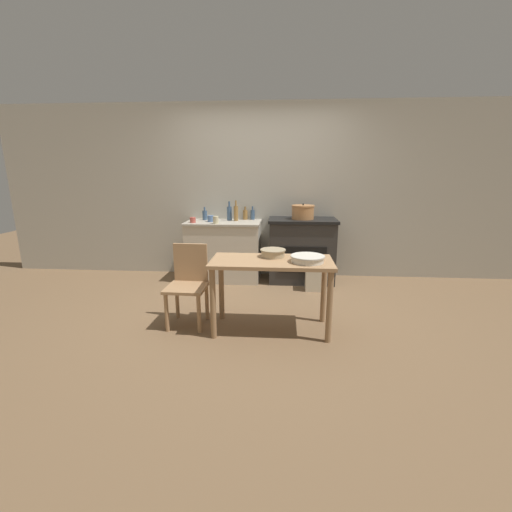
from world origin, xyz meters
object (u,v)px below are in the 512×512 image
(cup_center_right, at_px, (193,220))
(stove, at_px, (302,250))
(bottle_left, at_px, (229,213))
(cup_right, at_px, (216,220))
(flour_sack, at_px, (316,278))
(mixing_bowl_small, at_px, (308,258))
(bottle_far_left, at_px, (236,213))
(cup_mid_right, at_px, (211,219))
(bottle_center, at_px, (253,214))
(mixing_bowl_large, at_px, (273,253))
(bottle_center_left, at_px, (205,215))
(bottle_mid_left, at_px, (245,215))
(stock_pot, at_px, (303,212))
(work_table, at_px, (272,272))
(chair, at_px, (188,282))

(cup_center_right, bearing_deg, stove, 5.87)
(bottle_left, height_order, cup_right, bottle_left)
(flour_sack, bearing_deg, mixing_bowl_small, -99.72)
(mixing_bowl_small, xyz_separation_m, bottle_far_left, (-0.92, 1.81, 0.21))
(bottle_left, relative_size, cup_mid_right, 3.11)
(bottle_center, distance_m, cup_center_right, 0.91)
(bottle_center, relative_size, cup_mid_right, 2.21)
(mixing_bowl_large, height_order, bottle_center_left, bottle_center_left)
(bottle_center_left, bearing_deg, bottle_left, -1.53)
(stove, height_order, bottle_mid_left, bottle_mid_left)
(stock_pot, height_order, cup_right, stock_pot)
(work_table, bearing_deg, bottle_center_left, 120.40)
(bottle_far_left, relative_size, bottle_left, 1.07)
(stove, bearing_deg, stock_pot, -93.06)
(bottle_left, bearing_deg, mixing_bowl_small, -61.01)
(cup_center_right, distance_m, cup_mid_right, 0.26)
(stove, xyz_separation_m, bottle_far_left, (-0.97, 0.08, 0.52))
(mixing_bowl_large, bearing_deg, work_table, -93.94)
(bottle_center_left, height_order, cup_center_right, bottle_center_left)
(bottle_mid_left, bearing_deg, mixing_bowl_small, -67.71)
(stove, distance_m, mixing_bowl_small, 1.76)
(chair, height_order, cup_mid_right, cup_mid_right)
(work_table, relative_size, bottle_center_left, 6.13)
(mixing_bowl_small, bearing_deg, bottle_center_left, 126.92)
(mixing_bowl_small, height_order, cup_center_right, cup_center_right)
(stock_pot, xyz_separation_m, cup_right, (-1.21, -0.20, -0.10))
(stove, bearing_deg, cup_mid_right, -178.30)
(flour_sack, relative_size, bottle_mid_left, 1.75)
(bottle_left, distance_m, bottle_center_left, 0.37)
(cup_mid_right, bearing_deg, work_table, -60.17)
(work_table, bearing_deg, mixing_bowl_small, -9.72)
(bottle_far_left, bearing_deg, chair, -99.92)
(mixing_bowl_small, relative_size, bottle_far_left, 1.09)
(flour_sack, xyz_separation_m, bottle_left, (-1.25, 0.55, 0.80))
(bottle_far_left, relative_size, bottle_mid_left, 1.53)
(work_table, xyz_separation_m, cup_right, (-0.82, 1.44, 0.30))
(cup_center_right, bearing_deg, bottle_far_left, 22.12)
(flour_sack, distance_m, cup_center_right, 1.90)
(bottle_far_left, distance_m, cup_mid_right, 0.38)
(stove, xyz_separation_m, cup_mid_right, (-1.32, -0.04, 0.45))
(flour_sack, relative_size, bottle_center_left, 1.77)
(mixing_bowl_small, xyz_separation_m, cup_mid_right, (-1.28, 1.69, 0.14))
(chair, bearing_deg, bottle_far_left, 81.32)
(mixing_bowl_small, xyz_separation_m, cup_right, (-1.17, 1.50, 0.15))
(bottle_left, bearing_deg, bottle_center_left, 178.47)
(bottle_far_left, height_order, cup_right, bottle_far_left)
(flour_sack, relative_size, bottle_far_left, 1.15)
(mixing_bowl_large, height_order, cup_mid_right, cup_mid_right)
(cup_right, bearing_deg, chair, -91.91)
(flour_sack, bearing_deg, bottle_center_left, 160.96)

